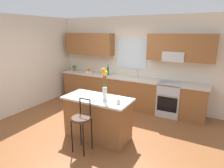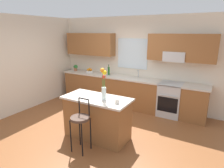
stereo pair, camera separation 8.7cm
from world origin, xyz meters
name	(u,v)px [view 1 (the left image)]	position (x,y,z in m)	size (l,w,h in m)	color
ground_plane	(97,129)	(0.00, 0.00, 0.00)	(14.00, 14.00, 0.00)	brown
wall_left	(29,63)	(-2.56, 0.30, 1.35)	(0.12, 4.60, 2.70)	beige
back_wall_assembly	(132,57)	(0.03, 1.98, 1.51)	(5.60, 0.50, 2.70)	beige
counter_run	(127,92)	(0.00, 1.70, 0.47)	(4.56, 0.64, 0.92)	brown
sink_faucet	(138,73)	(0.28, 1.84, 1.06)	(0.02, 0.13, 0.23)	#B7BABC
oven_range	(170,99)	(1.30, 1.68, 0.46)	(0.60, 0.64, 0.92)	#B7BABC
kitchen_island	(98,118)	(0.22, -0.29, 0.46)	(1.45, 0.69, 0.92)	brown
bar_stool_near	(82,121)	(0.22, -0.85, 0.64)	(0.36, 0.36, 1.04)	black
flower_vase	(105,84)	(0.42, -0.32, 1.26)	(0.13, 0.12, 0.66)	silver
mug_ceramic	(118,101)	(0.75, -0.38, 0.97)	(0.08, 0.08, 0.09)	silver
fruit_bowl_oranges	(89,71)	(-1.41, 1.70, 0.97)	(0.24, 0.24, 0.16)	silver
bottle_olive_oil	(108,71)	(-0.66, 1.70, 1.05)	(0.06, 0.06, 0.33)	#1E5923
potted_plant_small	(74,67)	(-2.01, 1.70, 1.04)	(0.18, 0.12, 0.21)	#9E5B3D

